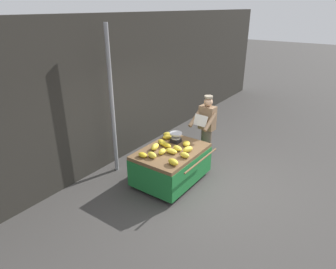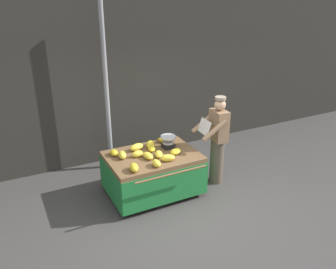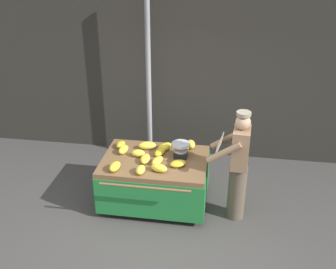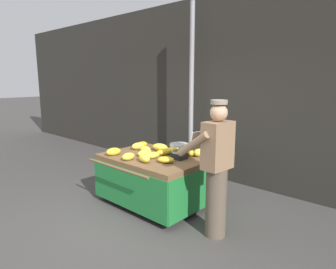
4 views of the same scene
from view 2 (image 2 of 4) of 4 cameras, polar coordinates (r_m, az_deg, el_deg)
The scene contains 20 objects.
ground_plane at distance 5.98m, azimuth 3.78°, elevation -12.45°, with size 60.00×60.00×0.00m, color #423F3D.
back_wall at distance 7.47m, azimuth -6.34°, elevation 9.40°, with size 16.00×0.24×3.50m, color #2D2B26.
street_pole at distance 6.84m, azimuth -10.18°, elevation 7.28°, with size 0.09×0.09×3.34m, color gray.
banana_cart at distance 6.17m, azimuth -2.54°, elevation -5.13°, with size 1.62×1.34×0.77m.
weighing_scale at distance 6.29m, azimuth 0.03°, elevation -1.24°, with size 0.28×0.28×0.23m.
banana_bunch_0 at distance 5.66m, azimuth -1.92°, elevation -4.79°, with size 0.13×0.21×0.11m, color yellow.
banana_bunch_1 at distance 5.98m, azimuth -1.53°, elevation -3.28°, with size 0.13×0.25×0.10m, color yellow.
banana_bunch_2 at distance 6.35m, azimuth -2.96°, elevation -1.66°, with size 0.15×0.28×0.11m, color yellow.
banana_bunch_3 at distance 6.08m, azimuth 1.24°, elevation -2.84°, with size 0.16×0.24×0.09m, color gold.
banana_bunch_4 at distance 6.53m, azimuth -0.82°, elevation -0.95°, with size 0.11×0.22×0.11m, color gold.
banana_bunch_5 at distance 6.21m, azimuth -2.76°, elevation -2.29°, with size 0.13×0.28×0.10m, color gold.
banana_bunch_6 at distance 5.82m, azimuth -0.03°, elevation -3.89°, with size 0.13×0.25×0.12m, color yellow.
banana_bunch_7 at distance 6.62m, azimuth -0.27°, elevation -0.50°, with size 0.13×0.21×0.13m, color yellow.
banana_bunch_8 at distance 6.00m, azimuth -5.08°, elevation -3.21°, with size 0.13×0.20×0.11m, color yellow.
banana_bunch_9 at distance 5.54m, azimuth -5.65°, elevation -5.46°, with size 0.14×0.24×0.12m, color yellow.
banana_bunch_10 at distance 5.93m, azimuth -3.31°, elevation -3.54°, with size 0.14×0.27×0.10m, color yellow.
banana_bunch_11 at distance 6.11m, azimuth -8.94°, elevation -3.00°, with size 0.13×0.21×0.10m, color gold.
banana_bunch_12 at distance 6.24m, azimuth -5.24°, elevation -2.09°, with size 0.14×0.28×0.13m, color yellow.
banana_bunch_13 at distance 5.98m, azimuth -7.59°, elevation -3.38°, with size 0.13×0.23×0.12m, color yellow.
vendor_person at distance 6.46m, azimuth 8.15°, elevation -0.97°, with size 0.60×0.54×1.71m.
Camera 2 is at (-2.58, -4.18, 3.42)m, focal length 36.77 mm.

